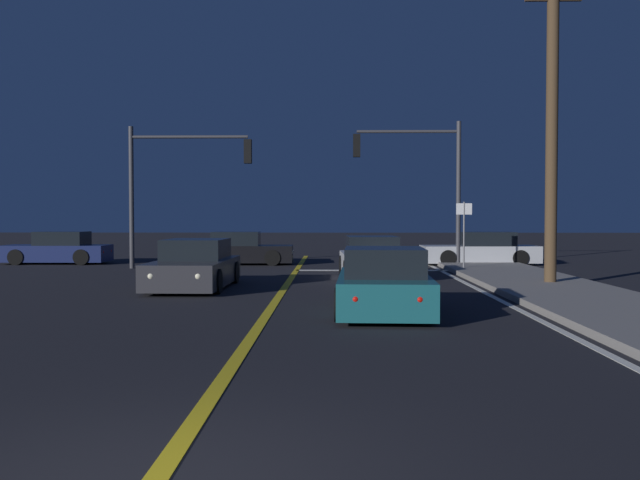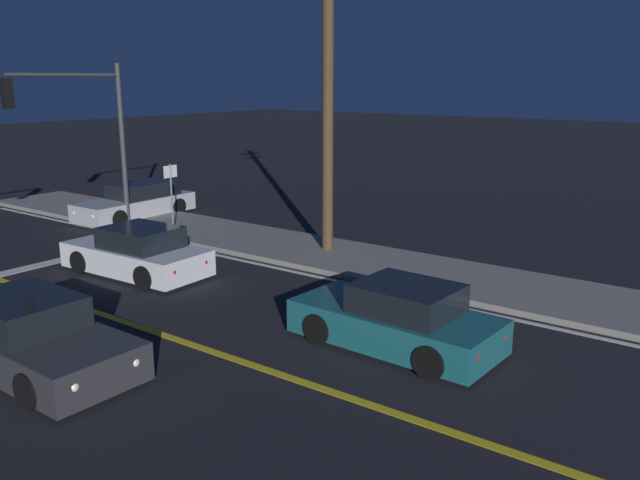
{
  "view_description": "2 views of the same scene",
  "coord_description": "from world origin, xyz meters",
  "px_view_note": "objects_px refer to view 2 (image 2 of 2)",
  "views": [
    {
      "loc": [
        1.32,
        -4.83,
        1.97
      ],
      "look_at": [
        0.94,
        16.02,
        1.26
      ],
      "focal_mm": 39.17,
      "sensor_mm": 36.0,
      "label": 1
    },
    {
      "loc": [
        -8.41,
        3.25,
        5.21
      ],
      "look_at": [
        1.77,
        10.79,
        2.1
      ],
      "focal_mm": 37.07,
      "sensor_mm": 36.0,
      "label": 2
    }
  ],
  "objects_px": {
    "car_parked_curb_charcoal": "(30,338)",
    "traffic_signal_near_right": "(83,121)",
    "car_distant_tail_teal": "(398,319)",
    "car_far_approaching_silver": "(136,203)",
    "street_sign_corner": "(171,189)",
    "car_mid_block_white": "(137,253)",
    "utility_pole_right": "(328,91)"
  },
  "relations": [
    {
      "from": "utility_pole_right",
      "to": "car_far_approaching_silver",
      "type": "bearing_deg",
      "value": 90.11
    },
    {
      "from": "car_far_approaching_silver",
      "to": "street_sign_corner",
      "type": "distance_m",
      "value": 4.05
    },
    {
      "from": "car_distant_tail_teal",
      "to": "car_far_approaching_silver",
      "type": "height_order",
      "value": "same"
    },
    {
      "from": "car_far_approaching_silver",
      "to": "car_mid_block_white",
      "type": "distance_m",
      "value": 7.8
    },
    {
      "from": "car_far_approaching_silver",
      "to": "street_sign_corner",
      "type": "relative_size",
      "value": 1.9
    },
    {
      "from": "car_distant_tail_teal",
      "to": "car_far_approaching_silver",
      "type": "xyz_separation_m",
      "value": [
        5.01,
        14.38,
        0.0
      ]
    },
    {
      "from": "street_sign_corner",
      "to": "car_parked_curb_charcoal",
      "type": "bearing_deg",
      "value": -145.7
    },
    {
      "from": "car_far_approaching_silver",
      "to": "utility_pole_right",
      "type": "bearing_deg",
      "value": 178.4
    },
    {
      "from": "traffic_signal_near_right",
      "to": "street_sign_corner",
      "type": "xyz_separation_m",
      "value": [
        1.23,
        -2.8,
        -2.17
      ]
    },
    {
      "from": "traffic_signal_near_right",
      "to": "utility_pole_right",
      "type": "relative_size",
      "value": 0.61
    },
    {
      "from": "car_distant_tail_teal",
      "to": "utility_pole_right",
      "type": "bearing_deg",
      "value": 49.13
    },
    {
      "from": "car_parked_curb_charcoal",
      "to": "car_mid_block_white",
      "type": "bearing_deg",
      "value": -145.76
    },
    {
      "from": "car_parked_curb_charcoal",
      "to": "traffic_signal_near_right",
      "type": "relative_size",
      "value": 0.81
    },
    {
      "from": "car_mid_block_white",
      "to": "traffic_signal_near_right",
      "type": "bearing_deg",
      "value": 65.01
    },
    {
      "from": "car_distant_tail_teal",
      "to": "traffic_signal_near_right",
      "type": "xyz_separation_m",
      "value": [
        2.4,
        13.52,
        3.26
      ]
    },
    {
      "from": "car_parked_curb_charcoal",
      "to": "street_sign_corner",
      "type": "height_order",
      "value": "street_sign_corner"
    },
    {
      "from": "car_mid_block_white",
      "to": "utility_pole_right",
      "type": "xyz_separation_m",
      "value": [
        4.84,
        -2.89,
        4.27
      ]
    },
    {
      "from": "car_parked_curb_charcoal",
      "to": "street_sign_corner",
      "type": "relative_size",
      "value": 1.86
    },
    {
      "from": "car_parked_curb_charcoal",
      "to": "utility_pole_right",
      "type": "height_order",
      "value": "utility_pole_right"
    },
    {
      "from": "utility_pole_right",
      "to": "street_sign_corner",
      "type": "xyz_separation_m",
      "value": [
        -1.4,
        5.37,
        -3.18
      ]
    },
    {
      "from": "car_far_approaching_silver",
      "to": "car_parked_curb_charcoal",
      "type": "bearing_deg",
      "value": 132.03
    },
    {
      "from": "car_distant_tail_teal",
      "to": "car_far_approaching_silver",
      "type": "distance_m",
      "value": 15.22
    },
    {
      "from": "car_parked_curb_charcoal",
      "to": "traffic_signal_near_right",
      "type": "bearing_deg",
      "value": -129.2
    },
    {
      "from": "car_parked_curb_charcoal",
      "to": "car_far_approaching_silver",
      "type": "bearing_deg",
      "value": -135.28
    },
    {
      "from": "car_far_approaching_silver",
      "to": "car_mid_block_white",
      "type": "bearing_deg",
      "value": 140.11
    },
    {
      "from": "car_distant_tail_teal",
      "to": "car_parked_curb_charcoal",
      "type": "relative_size",
      "value": 0.92
    },
    {
      "from": "car_parked_curb_charcoal",
      "to": "street_sign_corner",
      "type": "bearing_deg",
      "value": -144.72
    },
    {
      "from": "car_parked_curb_charcoal",
      "to": "utility_pole_right",
      "type": "xyz_separation_m",
      "value": [
        9.87,
        0.41,
        4.27
      ]
    },
    {
      "from": "car_parked_curb_charcoal",
      "to": "car_far_approaching_silver",
      "type": "xyz_separation_m",
      "value": [
        9.86,
        9.43,
        -0.0
      ]
    },
    {
      "from": "car_distant_tail_teal",
      "to": "car_mid_block_white",
      "type": "xyz_separation_m",
      "value": [
        0.19,
        8.25,
        0.0
      ]
    },
    {
      "from": "car_distant_tail_teal",
      "to": "car_far_approaching_silver",
      "type": "bearing_deg",
      "value": 73.11
    },
    {
      "from": "car_distant_tail_teal",
      "to": "street_sign_corner",
      "type": "relative_size",
      "value": 1.7
    }
  ]
}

